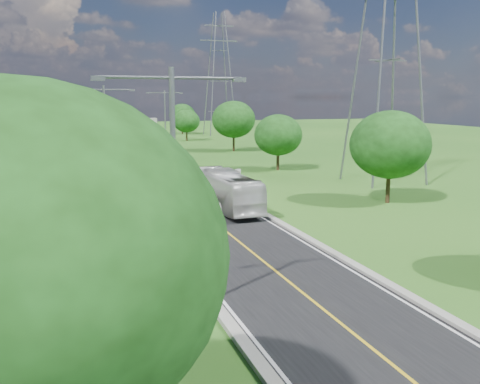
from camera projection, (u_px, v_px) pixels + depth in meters
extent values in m
plane|color=#225317|center=(146.00, 167.00, 68.57)|extent=(260.00, 260.00, 0.00)
cube|color=black|center=(139.00, 162.00, 74.16)|extent=(8.00, 150.00, 0.06)
cube|color=gray|center=(108.00, 162.00, 72.82)|extent=(0.50, 150.00, 0.22)
cube|color=gray|center=(170.00, 160.00, 75.48)|extent=(0.50, 150.00, 0.22)
cylinder|color=slate|center=(238.00, 181.00, 49.43)|extent=(0.08, 0.08, 2.40)
cube|color=white|center=(238.00, 173.00, 49.26)|extent=(0.55, 0.04, 0.70)
cube|color=gray|center=(61.00, 128.00, 139.98)|extent=(1.20, 3.00, 2.00)
cube|color=gray|center=(138.00, 126.00, 146.22)|extent=(1.20, 3.00, 2.00)
cube|color=gray|center=(100.00, 121.00, 142.82)|extent=(30.00, 3.00, 1.20)
cylinder|color=slate|center=(174.00, 197.00, 20.99)|extent=(0.22, 0.22, 10.00)
cylinder|color=slate|center=(134.00, 77.00, 19.75)|extent=(2.80, 0.12, 0.12)
cylinder|color=slate|center=(207.00, 78.00, 20.63)|extent=(2.80, 0.12, 0.12)
cube|color=slate|center=(98.00, 78.00, 19.36)|extent=(0.50, 0.25, 0.18)
cube|color=slate|center=(239.00, 80.00, 21.04)|extent=(0.50, 0.25, 0.18)
cylinder|color=slate|center=(106.00, 138.00, 51.81)|extent=(0.22, 0.22, 10.00)
cylinder|color=slate|center=(88.00, 89.00, 50.57)|extent=(2.80, 0.12, 0.12)
cylinder|color=slate|center=(119.00, 90.00, 51.44)|extent=(2.80, 0.12, 0.12)
cube|color=slate|center=(74.00, 90.00, 50.17)|extent=(0.50, 0.25, 0.18)
cube|color=slate|center=(132.00, 90.00, 51.86)|extent=(0.50, 0.25, 0.18)
cylinder|color=slate|center=(165.00, 122.00, 86.37)|extent=(0.22, 0.22, 10.00)
cylinder|color=slate|center=(156.00, 93.00, 85.13)|extent=(2.80, 0.12, 0.12)
cylinder|color=slate|center=(173.00, 93.00, 86.01)|extent=(2.80, 0.12, 0.12)
cube|color=slate|center=(148.00, 93.00, 84.74)|extent=(0.50, 0.25, 0.18)
cube|color=slate|center=(181.00, 93.00, 86.42)|extent=(0.50, 0.25, 0.18)
cube|color=slate|center=(219.00, 41.00, 124.22)|extent=(9.00, 0.25, 0.25)
cube|color=slate|center=(219.00, 26.00, 123.63)|extent=(7.00, 0.25, 0.25)
cylinder|color=black|center=(12.00, 170.00, 54.27)|extent=(0.36, 0.36, 3.24)
ellipsoid|color=#15390F|center=(9.00, 131.00, 53.57)|extent=(7.56, 7.56, 6.43)
cylinder|color=black|center=(11.00, 150.00, 76.09)|extent=(0.36, 0.36, 2.88)
ellipsoid|color=#15390F|center=(9.00, 125.00, 75.47)|extent=(6.72, 6.72, 5.71)
cylinder|color=black|center=(36.00, 139.00, 99.31)|extent=(0.36, 0.36, 2.52)
ellipsoid|color=#15390F|center=(35.00, 122.00, 98.77)|extent=(5.88, 5.88, 5.00)
ellipsoid|color=#15390F|center=(16.00, 260.00, 9.94)|extent=(7.98, 7.98, 6.78)
cylinder|color=black|center=(388.00, 186.00, 45.29)|extent=(0.36, 0.36, 2.88)
ellipsoid|color=#15390F|center=(390.00, 145.00, 44.67)|extent=(6.72, 6.72, 5.71)
cylinder|color=black|center=(278.00, 160.00, 65.55)|extent=(0.36, 0.36, 2.52)
ellipsoid|color=#15390F|center=(278.00, 135.00, 65.01)|extent=(5.88, 5.88, 5.00)
cylinder|color=black|center=(234.00, 142.00, 88.54)|extent=(0.36, 0.36, 3.06)
ellipsoid|color=#15390F|center=(234.00, 119.00, 87.89)|extent=(7.14, 7.14, 6.07)
cylinder|color=black|center=(187.00, 135.00, 110.24)|extent=(0.36, 0.36, 2.34)
ellipsoid|color=#15390F|center=(186.00, 121.00, 109.74)|extent=(5.46, 5.46, 4.64)
cylinder|color=black|center=(182.00, 129.00, 129.98)|extent=(0.36, 0.36, 2.70)
ellipsoid|color=#15390F|center=(182.00, 115.00, 129.40)|extent=(6.30, 6.30, 5.36)
imported|color=beige|center=(226.00, 190.00, 42.50)|extent=(2.92, 10.93, 3.02)
imported|color=white|center=(121.00, 147.00, 80.63)|extent=(2.93, 9.95, 2.74)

